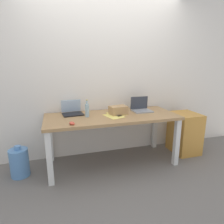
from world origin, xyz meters
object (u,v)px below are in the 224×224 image
(laptop_left, at_px, (72,112))
(filing_cabinet, at_px, (184,133))
(computer_mouse, at_px, (72,123))
(laptop_right, at_px, (141,108))
(cardboard_box, at_px, (118,110))
(desk, at_px, (112,121))
(water_cooler_jug, at_px, (19,162))
(beer_bottle, at_px, (87,110))

(laptop_left, height_order, filing_cabinet, laptop_left)
(laptop_left, bearing_deg, computer_mouse, -95.76)
(laptop_right, relative_size, cardboard_box, 1.19)
(desk, xyz_separation_m, water_cooler_jug, (-1.29, 0.00, -0.46))
(laptop_right, bearing_deg, desk, -166.84)
(beer_bottle, relative_size, water_cooler_jug, 0.57)
(desk, bearing_deg, water_cooler_jug, 179.95)
(desk, distance_m, beer_bottle, 0.40)
(filing_cabinet, bearing_deg, desk, -179.11)
(laptop_right, distance_m, cardboard_box, 0.42)
(laptop_right, height_order, water_cooler_jug, laptop_right)
(beer_bottle, distance_m, filing_cabinet, 1.72)
(desk, bearing_deg, laptop_right, 13.16)
(beer_bottle, relative_size, cardboard_box, 0.98)
(desk, distance_m, laptop_right, 0.55)
(laptop_left, distance_m, laptop_right, 1.07)
(desk, relative_size, laptop_right, 6.43)
(beer_bottle, height_order, cardboard_box, beer_bottle)
(laptop_right, bearing_deg, laptop_left, 174.29)
(desk, height_order, computer_mouse, computer_mouse)
(computer_mouse, distance_m, filing_cabinet, 1.95)
(laptop_left, bearing_deg, filing_cabinet, -6.43)
(laptop_left, bearing_deg, laptop_right, -5.71)
(filing_cabinet, bearing_deg, laptop_right, 172.59)
(laptop_right, height_order, cardboard_box, laptop_right)
(desk, distance_m, filing_cabinet, 1.33)
(desk, xyz_separation_m, cardboard_box, (0.11, 0.04, 0.15))
(desk, height_order, beer_bottle, beer_bottle)
(cardboard_box, height_order, filing_cabinet, cardboard_box)
(beer_bottle, xyz_separation_m, computer_mouse, (-0.24, -0.30, -0.08))
(laptop_left, relative_size, computer_mouse, 3.15)
(computer_mouse, height_order, cardboard_box, cardboard_box)
(beer_bottle, bearing_deg, computer_mouse, -128.38)
(desk, relative_size, cardboard_box, 7.64)
(desk, xyz_separation_m, beer_bottle, (-0.36, 0.02, 0.19))
(filing_cabinet, bearing_deg, cardboard_box, 179.22)
(beer_bottle, relative_size, filing_cabinet, 0.36)
(computer_mouse, distance_m, water_cooler_jug, 0.94)
(laptop_right, relative_size, computer_mouse, 2.96)
(laptop_right, xyz_separation_m, cardboard_box, (-0.41, -0.08, 0.02))
(laptop_left, xyz_separation_m, water_cooler_jug, (-0.75, -0.23, -0.60))
(computer_mouse, bearing_deg, filing_cabinet, -8.42)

